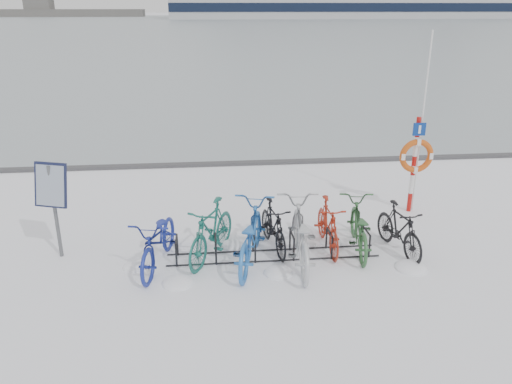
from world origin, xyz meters
TOP-DOWN VIEW (x-y plane):
  - ground at (0.00, 0.00)m, footprint 900.00×900.00m
  - ice_sheet at (0.00, 155.00)m, footprint 400.00×298.00m
  - quay_edge at (0.00, 5.90)m, footprint 400.00×0.25m
  - bike_rack at (0.00, 0.00)m, footprint 4.00×0.48m
  - info_board at (-4.00, 0.39)m, footprint 0.66×0.41m
  - lifebuoy_station at (3.44, 1.84)m, footprint 0.77×0.22m
  - bike_0 at (-2.10, -0.10)m, footprint 1.08×2.09m
  - bike_1 at (-1.15, 0.11)m, footprint 1.29×1.91m
  - bike_2 at (-0.45, -0.16)m, footprint 1.28×2.30m
  - bike_3 at (0.05, 0.36)m, footprint 0.70×1.69m
  - bike_4 at (0.46, -0.27)m, footprint 0.97×2.32m
  - bike_5 at (1.11, 0.28)m, footprint 0.48×1.68m
  - bike_6 at (1.68, 0.15)m, footprint 0.95×2.00m
  - bike_7 at (2.44, -0.01)m, footprint 0.73×1.67m
  - snow_drifts at (0.14, -0.31)m, footprint 5.51×1.86m

SIDE VIEW (x-z plane):
  - ground at x=0.00m, z-range 0.00..0.00m
  - snow_drifts at x=0.14m, z-range -0.10..0.10m
  - ice_sheet at x=0.00m, z-range 0.00..0.02m
  - quay_edge at x=0.00m, z-range 0.00..0.10m
  - bike_rack at x=0.00m, z-range -0.05..0.41m
  - bike_7 at x=2.44m, z-range 0.00..0.97m
  - bike_3 at x=0.05m, z-range 0.00..0.99m
  - bike_6 at x=1.68m, z-range 0.00..1.01m
  - bike_5 at x=1.11m, z-range 0.00..1.01m
  - bike_0 at x=-2.10m, z-range 0.00..1.05m
  - bike_1 at x=-1.15m, z-range 0.00..1.12m
  - bike_2 at x=-0.45m, z-range 0.00..1.14m
  - bike_4 at x=0.46m, z-range 0.00..1.19m
  - info_board at x=-4.00m, z-range 0.41..2.26m
  - lifebuoy_station at x=3.44m, z-range -0.66..3.35m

